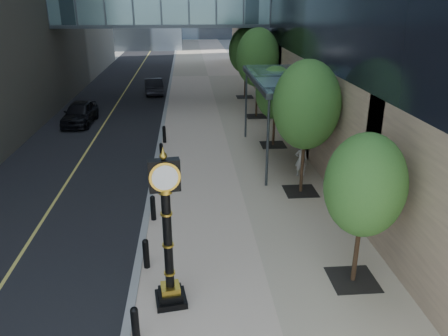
{
  "coord_description": "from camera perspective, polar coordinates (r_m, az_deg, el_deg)",
  "views": [
    {
      "loc": [
        -1.22,
        -7.75,
        8.1
      ],
      "look_at": [
        0.03,
        7.44,
        2.1
      ],
      "focal_mm": 35.0,
      "sensor_mm": 36.0,
      "label": 1
    }
  ],
  "objects": [
    {
      "name": "car_far",
      "position": [
        39.86,
        -9.18,
        10.56
      ],
      "size": [
        1.99,
        4.37,
        1.39
      ],
      "primitive_type": "imported",
      "rotation": [
        0.0,
        0.0,
        3.27
      ],
      "color": "black",
      "rests_on": "road"
    },
    {
      "name": "bollard_row",
      "position": [
        18.45,
        -8.9,
        -3.07
      ],
      "size": [
        0.2,
        16.2,
        0.9
      ],
      "color": "black",
      "rests_on": "sidewalk"
    },
    {
      "name": "street_trees",
      "position": [
        26.29,
        6.04,
        12.02
      ],
      "size": [
        2.99,
        28.53,
        6.14
      ],
      "color": "black",
      "rests_on": "sidewalk"
    },
    {
      "name": "pedestrian",
      "position": [
        21.05,
        10.05,
        1.1
      ],
      "size": [
        0.61,
        0.42,
        1.64
      ],
      "primitive_type": "imported",
      "rotation": [
        0.0,
        0.0,
        3.18
      ],
      "color": "#ABA69D",
      "rests_on": "sidewalk"
    },
    {
      "name": "car_near",
      "position": [
        31.25,
        -18.32,
        6.86
      ],
      "size": [
        1.96,
        4.49,
        1.51
      ],
      "primitive_type": "imported",
      "rotation": [
        0.0,
        0.0,
        -0.04
      ],
      "color": "black",
      "rests_on": "road"
    },
    {
      "name": "street_clock",
      "position": [
        11.87,
        -7.34,
        -9.6
      ],
      "size": [
        0.95,
        0.95,
        4.48
      ],
      "rotation": [
        0.0,
        0.0,
        0.14
      ],
      "color": "black",
      "rests_on": "sidewalk"
    },
    {
      "name": "curb",
      "position": [
        48.45,
        -6.91,
        11.77
      ],
      "size": [
        0.25,
        180.0,
        0.07
      ],
      "primitive_type": "cube",
      "color": "gray",
      "rests_on": "ground"
    },
    {
      "name": "skywalk",
      "position": [
        35.79,
        -8.09,
        20.69
      ],
      "size": [
        17.0,
        4.2,
        5.8
      ],
      "color": "slate",
      "rests_on": "ground"
    },
    {
      "name": "entrance_canopy",
      "position": [
        22.59,
        7.51,
        11.36
      ],
      "size": [
        3.0,
        8.0,
        4.38
      ],
      "color": "#383F44",
      "rests_on": "ground"
    },
    {
      "name": "road",
      "position": [
        48.77,
        -11.7,
        11.52
      ],
      "size": [
        8.0,
        180.0,
        0.02
      ],
      "primitive_type": "cube",
      "color": "black",
      "rests_on": "ground"
    },
    {
      "name": "sidewalk",
      "position": [
        48.47,
        -2.07,
        11.91
      ],
      "size": [
        8.0,
        180.0,
        0.06
      ],
      "primitive_type": "cube",
      "color": "beige",
      "rests_on": "ground"
    }
  ]
}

